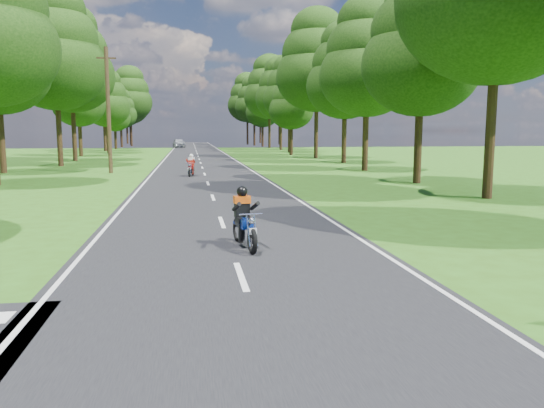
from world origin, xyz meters
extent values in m
plane|color=#2C5313|center=(0.00, 0.00, 0.00)|extent=(160.00, 160.00, 0.00)
cube|color=black|center=(0.00, 50.00, 0.01)|extent=(7.00, 140.00, 0.02)
cube|color=silver|center=(0.00, 2.00, 0.02)|extent=(0.12, 2.00, 0.01)
cube|color=silver|center=(0.00, 8.00, 0.02)|extent=(0.12, 2.00, 0.01)
cube|color=silver|center=(0.00, 14.00, 0.02)|extent=(0.12, 2.00, 0.01)
cube|color=silver|center=(0.00, 20.00, 0.02)|extent=(0.12, 2.00, 0.01)
cube|color=silver|center=(0.00, 26.00, 0.02)|extent=(0.12, 2.00, 0.01)
cube|color=silver|center=(0.00, 32.00, 0.02)|extent=(0.12, 2.00, 0.01)
cube|color=silver|center=(0.00, 38.00, 0.02)|extent=(0.12, 2.00, 0.01)
cube|color=silver|center=(0.00, 44.00, 0.02)|extent=(0.12, 2.00, 0.01)
cube|color=silver|center=(0.00, 50.00, 0.02)|extent=(0.12, 2.00, 0.01)
cube|color=silver|center=(0.00, 56.00, 0.02)|extent=(0.12, 2.00, 0.01)
cube|color=silver|center=(0.00, 62.00, 0.02)|extent=(0.12, 2.00, 0.01)
cube|color=silver|center=(0.00, 68.00, 0.02)|extent=(0.12, 2.00, 0.01)
cube|color=silver|center=(0.00, 74.00, 0.02)|extent=(0.12, 2.00, 0.01)
cube|color=silver|center=(0.00, 80.00, 0.02)|extent=(0.12, 2.00, 0.01)
cube|color=silver|center=(0.00, 86.00, 0.02)|extent=(0.12, 2.00, 0.01)
cube|color=silver|center=(0.00, 92.00, 0.02)|extent=(0.12, 2.00, 0.01)
cube|color=silver|center=(0.00, 98.00, 0.02)|extent=(0.12, 2.00, 0.01)
cube|color=silver|center=(0.00, 104.00, 0.02)|extent=(0.12, 2.00, 0.01)
cube|color=silver|center=(0.00, 110.00, 0.02)|extent=(0.12, 2.00, 0.01)
cube|color=silver|center=(0.00, 116.00, 0.02)|extent=(0.12, 2.00, 0.01)
cube|color=silver|center=(-3.30, 50.00, 0.02)|extent=(0.10, 140.00, 0.01)
cube|color=silver|center=(3.30, 50.00, 0.02)|extent=(0.10, 140.00, 0.01)
cylinder|color=black|center=(-12.94, 29.18, 1.90)|extent=(0.40, 0.40, 3.79)
cylinder|color=black|center=(-10.82, 35.60, 2.16)|extent=(0.40, 0.40, 4.32)
ellipsoid|color=black|center=(-10.82, 35.60, 7.47)|extent=(7.56, 7.56, 6.42)
ellipsoid|color=black|center=(-10.82, 35.60, 9.58)|extent=(6.48, 6.48, 5.51)
ellipsoid|color=black|center=(-10.82, 35.60, 11.68)|extent=(4.86, 4.86, 4.13)
cylinder|color=black|center=(-11.26, 43.10, 2.20)|extent=(0.40, 0.40, 4.40)
ellipsoid|color=black|center=(-11.26, 43.10, 7.62)|extent=(7.71, 7.71, 6.55)
ellipsoid|color=black|center=(-11.26, 43.10, 9.77)|extent=(6.60, 6.60, 5.61)
ellipsoid|color=black|center=(-11.26, 43.10, 11.92)|extent=(4.95, 4.95, 4.21)
cylinder|color=black|center=(-12.61, 52.78, 1.60)|extent=(0.40, 0.40, 3.20)
ellipsoid|color=black|center=(-12.61, 52.78, 5.54)|extent=(5.60, 5.60, 4.76)
ellipsoid|color=black|center=(-12.61, 52.78, 7.10)|extent=(4.80, 4.80, 4.08)
ellipsoid|color=black|center=(-12.61, 52.78, 8.66)|extent=(3.60, 3.60, 3.06)
cylinder|color=black|center=(-10.75, 60.15, 1.61)|extent=(0.40, 0.40, 3.22)
ellipsoid|color=black|center=(-10.75, 60.15, 5.58)|extent=(5.64, 5.64, 4.79)
ellipsoid|color=black|center=(-10.75, 60.15, 7.15)|extent=(4.83, 4.83, 4.11)
ellipsoid|color=black|center=(-10.75, 60.15, 8.72)|extent=(3.62, 3.62, 3.08)
cylinder|color=black|center=(-12.29, 67.91, 1.80)|extent=(0.40, 0.40, 3.61)
ellipsoid|color=black|center=(-12.29, 67.91, 6.25)|extent=(6.31, 6.31, 5.37)
ellipsoid|color=black|center=(-12.29, 67.91, 8.01)|extent=(5.41, 5.41, 4.60)
ellipsoid|color=black|center=(-12.29, 67.91, 9.76)|extent=(4.06, 4.06, 3.45)
cylinder|color=black|center=(-11.94, 75.74, 1.33)|extent=(0.40, 0.40, 2.67)
ellipsoid|color=black|center=(-11.94, 75.74, 4.62)|extent=(4.67, 4.67, 3.97)
ellipsoid|color=black|center=(-11.94, 75.74, 5.92)|extent=(4.00, 4.00, 3.40)
ellipsoid|color=black|center=(-11.94, 75.74, 7.22)|extent=(3.00, 3.00, 2.55)
cylinder|color=black|center=(-12.18, 84.90, 1.54)|extent=(0.40, 0.40, 3.09)
ellipsoid|color=black|center=(-12.18, 84.90, 5.34)|extent=(5.40, 5.40, 4.59)
ellipsoid|color=black|center=(-12.18, 84.90, 6.85)|extent=(4.63, 4.63, 3.93)
ellipsoid|color=black|center=(-12.18, 84.90, 8.35)|extent=(3.47, 3.47, 2.95)
cylinder|color=black|center=(-11.23, 91.41, 2.24)|extent=(0.40, 0.40, 4.48)
ellipsoid|color=black|center=(-11.23, 91.41, 7.75)|extent=(7.84, 7.84, 6.66)
ellipsoid|color=black|center=(-11.23, 91.41, 9.94)|extent=(6.72, 6.72, 5.71)
ellipsoid|color=black|center=(-11.23, 91.41, 12.12)|extent=(5.04, 5.04, 4.28)
cylinder|color=black|center=(-12.28, 100.39, 2.05)|extent=(0.40, 0.40, 4.09)
ellipsoid|color=black|center=(-12.28, 100.39, 7.09)|extent=(7.16, 7.16, 6.09)
ellipsoid|color=black|center=(-12.28, 100.39, 9.08)|extent=(6.14, 6.14, 5.22)
ellipsoid|color=black|center=(-12.28, 100.39, 11.08)|extent=(4.61, 4.61, 3.92)
cylinder|color=black|center=(11.06, 12.20, 2.28)|extent=(0.40, 0.40, 4.56)
cylinder|color=black|center=(10.92, 18.69, 1.75)|extent=(0.40, 0.40, 3.49)
ellipsoid|color=black|center=(10.92, 18.69, 6.05)|extent=(6.12, 6.12, 5.20)
ellipsoid|color=black|center=(10.92, 18.69, 7.75)|extent=(5.24, 5.24, 4.46)
cylinder|color=black|center=(11.06, 27.58, 1.85)|extent=(0.40, 0.40, 3.69)
ellipsoid|color=black|center=(11.06, 27.58, 6.39)|extent=(6.46, 6.46, 5.49)
ellipsoid|color=black|center=(11.06, 27.58, 8.19)|extent=(5.54, 5.54, 4.71)
ellipsoid|color=black|center=(11.06, 27.58, 9.99)|extent=(4.15, 4.15, 3.53)
cylinder|color=black|center=(12.17, 36.42, 1.87)|extent=(0.40, 0.40, 3.74)
ellipsoid|color=black|center=(12.17, 36.42, 6.48)|extent=(6.55, 6.55, 5.57)
ellipsoid|color=black|center=(12.17, 36.42, 8.31)|extent=(5.62, 5.62, 4.77)
ellipsoid|color=black|center=(12.17, 36.42, 10.13)|extent=(4.21, 4.21, 3.58)
cylinder|color=black|center=(11.72, 44.72, 2.32)|extent=(0.40, 0.40, 4.64)
ellipsoid|color=black|center=(11.72, 44.72, 8.04)|extent=(8.12, 8.12, 6.91)
ellipsoid|color=black|center=(11.72, 44.72, 10.30)|extent=(6.96, 6.96, 5.92)
ellipsoid|color=black|center=(11.72, 44.72, 12.56)|extent=(5.22, 5.22, 4.44)
cylinder|color=black|center=(10.55, 51.92, 1.45)|extent=(0.40, 0.40, 2.91)
ellipsoid|color=black|center=(10.55, 51.92, 5.03)|extent=(5.09, 5.09, 4.33)
ellipsoid|color=black|center=(10.55, 51.92, 6.45)|extent=(4.36, 4.36, 3.71)
ellipsoid|color=black|center=(10.55, 51.92, 7.87)|extent=(3.27, 3.27, 2.78)
cylinder|color=black|center=(11.77, 59.40, 1.94)|extent=(0.40, 0.40, 3.88)
ellipsoid|color=black|center=(11.77, 59.40, 6.71)|extent=(6.78, 6.78, 5.77)
ellipsoid|color=black|center=(11.77, 59.40, 8.60)|extent=(5.81, 5.81, 4.94)
ellipsoid|color=black|center=(11.77, 59.40, 10.49)|extent=(4.36, 4.36, 3.71)
cylinder|color=black|center=(12.10, 67.87, 2.09)|extent=(0.40, 0.40, 4.18)
ellipsoid|color=black|center=(12.10, 67.87, 7.23)|extent=(7.31, 7.31, 6.21)
ellipsoid|color=black|center=(12.10, 67.87, 9.27)|extent=(6.27, 6.27, 5.33)
ellipsoid|color=black|center=(12.10, 67.87, 11.31)|extent=(4.70, 4.70, 4.00)
cylinder|color=black|center=(11.80, 76.83, 2.32)|extent=(0.40, 0.40, 4.63)
ellipsoid|color=black|center=(11.80, 76.83, 8.02)|extent=(8.11, 8.11, 6.89)
ellipsoid|color=black|center=(11.80, 76.83, 10.28)|extent=(6.95, 6.95, 5.91)
ellipsoid|color=black|center=(11.80, 76.83, 12.54)|extent=(5.21, 5.21, 4.43)
cylinder|color=black|center=(11.69, 84.12, 1.68)|extent=(0.40, 0.40, 3.36)
ellipsoid|color=black|center=(11.69, 84.12, 5.82)|extent=(5.88, 5.88, 5.00)
ellipsoid|color=black|center=(11.69, 84.12, 7.46)|extent=(5.04, 5.04, 4.29)
ellipsoid|color=black|center=(11.69, 84.12, 9.10)|extent=(3.78, 3.78, 3.21)
cylinder|color=black|center=(11.14, 91.34, 2.04)|extent=(0.40, 0.40, 4.09)
ellipsoid|color=black|center=(11.14, 91.34, 7.07)|extent=(7.15, 7.15, 6.08)
ellipsoid|color=black|center=(11.14, 91.34, 9.07)|extent=(6.13, 6.13, 5.21)
ellipsoid|color=black|center=(11.14, 91.34, 11.06)|extent=(4.60, 4.60, 3.91)
cylinder|color=black|center=(10.68, 99.10, 2.24)|extent=(0.40, 0.40, 4.48)
ellipsoid|color=black|center=(10.68, 99.10, 7.76)|extent=(7.84, 7.84, 6.66)
ellipsoid|color=black|center=(10.68, 99.10, 9.94)|extent=(6.72, 6.72, 5.71)
ellipsoid|color=black|center=(10.68, 99.10, 12.13)|extent=(5.04, 5.04, 4.28)
cylinder|color=black|center=(-14.00, 110.00, 1.92)|extent=(0.40, 0.40, 3.84)
ellipsoid|color=black|center=(-14.00, 110.00, 6.65)|extent=(6.72, 6.72, 5.71)
ellipsoid|color=black|center=(-14.00, 110.00, 8.52)|extent=(5.76, 5.76, 4.90)
ellipsoid|color=black|center=(-14.00, 110.00, 10.39)|extent=(4.32, 4.32, 3.67)
cylinder|color=black|center=(15.00, 112.00, 2.08)|extent=(0.40, 0.40, 4.16)
ellipsoid|color=black|center=(15.00, 112.00, 7.20)|extent=(7.28, 7.28, 6.19)
ellipsoid|color=black|center=(15.00, 112.00, 9.23)|extent=(6.24, 6.24, 5.30)
ellipsoid|color=black|center=(15.00, 112.00, 11.26)|extent=(4.68, 4.68, 3.98)
cylinder|color=black|center=(-16.00, 95.00, 1.76)|extent=(0.40, 0.40, 3.52)
ellipsoid|color=black|center=(-16.00, 95.00, 6.09)|extent=(6.16, 6.16, 5.24)
ellipsoid|color=black|center=(-16.00, 95.00, 7.81)|extent=(5.28, 5.28, 4.49)
ellipsoid|color=black|center=(-16.00, 95.00, 9.53)|extent=(3.96, 3.96, 3.37)
cylinder|color=black|center=(17.00, 98.00, 2.24)|extent=(0.40, 0.40, 4.48)
ellipsoid|color=black|center=(17.00, 98.00, 7.76)|extent=(7.84, 7.84, 6.66)
ellipsoid|color=black|center=(17.00, 98.00, 9.94)|extent=(6.72, 6.72, 5.71)
ellipsoid|color=black|center=(17.00, 98.00, 12.12)|extent=(5.04, 5.04, 4.28)
cylinder|color=#382616|center=(-6.00, 28.00, 4.00)|extent=(0.26, 0.26, 8.00)
cube|color=#382616|center=(-6.00, 28.00, 7.30)|extent=(1.20, 0.10, 0.10)
imported|color=#B1B4B9|center=(-2.60, 80.23, 0.76)|extent=(2.34, 4.56, 1.49)
camera|label=1|loc=(-0.91, -7.66, 2.73)|focal=35.00mm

